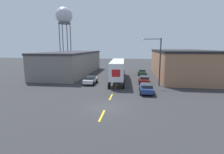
# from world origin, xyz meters

# --- Properties ---
(ground_plane) EXTENTS (160.00, 160.00, 0.00)m
(ground_plane) POSITION_xyz_m (0.00, 0.00, 0.00)
(ground_plane) COLOR #333335
(road_centerline) EXTENTS (0.20, 15.69, 0.01)m
(road_centerline) POSITION_xyz_m (0.00, 4.13, 0.00)
(road_centerline) COLOR yellow
(road_centerline) RESTS_ON ground_plane
(warehouse_left) EXTENTS (9.36, 24.07, 5.35)m
(warehouse_left) POSITION_xyz_m (-12.40, 23.22, 2.68)
(warehouse_left) COLOR slate
(warehouse_left) RESTS_ON ground_plane
(warehouse_right) EXTENTS (11.31, 23.14, 5.84)m
(warehouse_right) POSITION_xyz_m (13.38, 22.15, 2.93)
(warehouse_right) COLOR #9E7051
(warehouse_right) RESTS_ON ground_plane
(semi_truck) EXTENTS (3.50, 15.94, 4.00)m
(semi_truck) POSITION_xyz_m (-0.23, 15.85, 2.45)
(semi_truck) COLOR silver
(semi_truck) RESTS_ON ground_plane
(parked_car_right_near) EXTENTS (1.94, 4.19, 1.35)m
(parked_car_right_near) POSITION_xyz_m (4.76, 6.73, 0.73)
(parked_car_right_near) COLOR navy
(parked_car_right_near) RESTS_ON ground_plane
(parked_car_right_far) EXTENTS (1.94, 4.19, 1.35)m
(parked_car_right_far) POSITION_xyz_m (4.76, 23.36, 0.73)
(parked_car_right_far) COLOR #2D5B38
(parked_car_right_far) RESTS_ON ground_plane
(parked_car_left_far) EXTENTS (1.94, 4.19, 1.35)m
(parked_car_left_far) POSITION_xyz_m (-4.76, 11.89, 0.73)
(parked_car_left_far) COLOR silver
(parked_car_left_far) RESTS_ON ground_plane
(parked_car_right_mid) EXTENTS (1.94, 4.19, 1.35)m
(parked_car_right_mid) POSITION_xyz_m (4.76, 13.48, 0.73)
(parked_car_right_mid) COLOR maroon
(parked_car_right_mid) RESTS_ON ground_plane
(water_tower) EXTENTS (5.78, 5.78, 20.14)m
(water_tower) POSITION_xyz_m (-21.71, 42.68, 16.96)
(water_tower) COLOR #47474C
(water_tower) RESTS_ON ground_plane
(street_lamp) EXTENTS (3.20, 0.32, 7.94)m
(street_lamp) POSITION_xyz_m (6.79, 11.86, 4.68)
(street_lamp) COLOR #2D2D30
(street_lamp) RESTS_ON ground_plane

